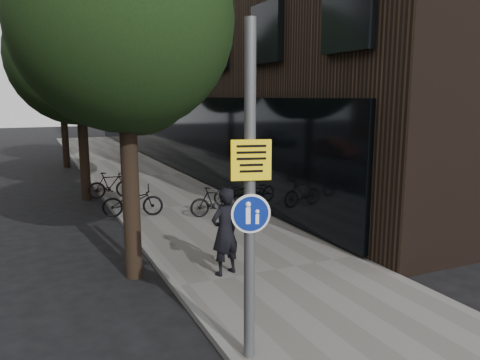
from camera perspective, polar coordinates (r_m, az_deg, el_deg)
ground at (r=7.85m, az=15.23°, el=-19.51°), size 120.00×120.00×0.00m
sidewalk at (r=16.33m, az=-6.97°, el=-3.31°), size 4.50×60.00×0.12m
curb_edge at (r=15.83m, az=-14.78°, el=-4.00°), size 0.15×60.00×0.13m
building_right_dark_brick at (r=30.55m, az=1.09°, el=19.86°), size 12.00×40.00×18.00m
street_tree_near at (r=10.08m, az=-13.71°, el=17.10°), size 4.40×4.40×7.50m
street_tree_mid at (r=18.46m, az=-18.90°, el=13.57°), size 5.00×5.00×7.80m
street_tree_far at (r=27.41m, az=-20.88°, el=12.16°), size 5.00×5.00×7.80m
signpost at (r=6.39m, az=1.19°, el=-1.90°), size 0.54×0.17×4.72m
pedestrian at (r=9.85m, az=-1.85°, el=-6.28°), size 0.78×0.63×1.87m
parked_bike_facade_near at (r=16.05m, az=-0.11°, el=-1.58°), size 1.85×1.16×0.92m
parked_bike_facade_far at (r=14.70m, az=-3.10°, el=-2.63°), size 1.61×0.64×0.94m
parked_bike_curb_near at (r=15.05m, az=-12.95°, el=-2.51°), size 1.96×1.04×0.98m
parked_bike_curb_far at (r=17.98m, az=-15.50°, el=-0.59°), size 1.65×0.60×0.97m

